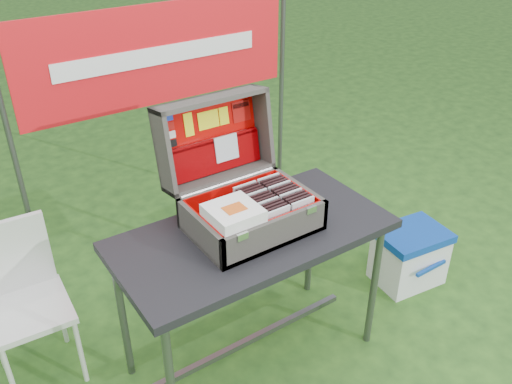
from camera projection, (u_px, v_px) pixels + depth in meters
ground at (272, 348)px, 2.85m from camera, size 80.00×80.00×0.00m
table at (253, 298)px, 2.61m from camera, size 1.25×0.63×0.78m
table_top at (253, 235)px, 2.43m from camera, size 1.25×0.63×0.04m
table_leg_fr at (374, 286)px, 2.72m from camera, size 0.04×0.04×0.74m
table_leg_bl at (123, 317)px, 2.53m from camera, size 0.04×0.04×0.74m
table_leg_br at (310, 238)px, 3.08m from camera, size 0.04×0.04×0.74m
table_brace at (253, 338)px, 2.75m from camera, size 1.10×0.03×0.03m
suitcase at (244, 172)px, 2.35m from camera, size 0.55×0.55×0.52m
suitcase_base_bottom at (252, 226)px, 2.43m from camera, size 0.55×0.39×0.02m
suitcase_base_wall_front at (276, 234)px, 2.27m from camera, size 0.55×0.02×0.15m
suitcase_base_wall_back at (230, 197)px, 2.53m from camera, size 0.55×0.02×0.15m
suitcase_base_wall_left at (200, 233)px, 2.27m from camera, size 0.02×0.39×0.15m
suitcase_base_wall_right at (298, 197)px, 2.53m from camera, size 0.02×0.39×0.15m
suitcase_liner_floor at (252, 224)px, 2.42m from camera, size 0.50×0.35×0.01m
suitcase_latch_left at (243, 236)px, 2.14m from camera, size 0.05×0.01×0.03m
suitcase_latch_right at (311, 210)px, 2.31m from camera, size 0.05×0.01×0.03m
suitcase_hinge at (228, 182)px, 2.50m from camera, size 0.49×0.02×0.02m
suitcase_lid_back at (209, 136)px, 2.53m from camera, size 0.55×0.09×0.39m
suitcase_lid_rim_far at (210, 99)px, 2.41m from camera, size 0.55×0.15×0.05m
suitcase_lid_rim_near at (220, 176)px, 2.55m from camera, size 0.55×0.15×0.05m
suitcase_lid_rim_left at (163, 153)px, 2.36m from camera, size 0.02×0.21×0.41m
suitcase_lid_rim_right at (262, 126)px, 2.61m from camera, size 0.02×0.21×0.41m
suitcase_lid_liner at (210, 137)px, 2.52m from camera, size 0.50×0.06×0.34m
suitcase_liner_wall_front at (275, 230)px, 2.27m from camera, size 0.50×0.01×0.12m
suitcase_liner_wall_back at (231, 196)px, 2.51m from camera, size 0.50×0.01×0.12m
suitcase_liner_wall_left at (203, 230)px, 2.27m from camera, size 0.01×0.35×0.12m
suitcase_liner_wall_right at (296, 196)px, 2.51m from camera, size 0.01×0.35×0.12m
suitcase_lid_pocket at (215, 156)px, 2.54m from camera, size 0.48×0.06×0.16m
suitcase_pocket_edge at (213, 141)px, 2.51m from camera, size 0.47×0.02×0.02m
suitcase_pocket_cd at (226, 148)px, 2.55m from camera, size 0.12×0.03×0.12m
lid_sticker_cc_a at (167, 118)px, 2.37m from camera, size 0.05×0.01×0.03m
lid_sticker_cc_b at (169, 126)px, 2.38m from camera, size 0.05×0.01×0.03m
lid_sticker_cc_c at (170, 135)px, 2.40m from camera, size 0.05×0.01×0.03m
lid_sticker_cc_d at (171, 144)px, 2.41m from camera, size 0.05×0.01×0.03m
lid_card_neon_tall at (189, 125)px, 2.44m from camera, size 0.04×0.02×0.11m
lid_card_neon_main at (208, 120)px, 2.49m from camera, size 0.11×0.02×0.08m
lid_card_neon_small at (224, 116)px, 2.53m from camera, size 0.05×0.02×0.08m
lid_sticker_band at (241, 111)px, 2.57m from camera, size 0.10×0.02×0.10m
lid_sticker_band_bar at (241, 105)px, 2.56m from camera, size 0.09×0.01×0.02m
cd_left_0 at (278, 223)px, 2.30m from camera, size 0.12×0.01×0.14m
cd_left_1 at (275, 221)px, 2.31m from camera, size 0.12×0.01×0.14m
cd_left_2 at (272, 218)px, 2.33m from camera, size 0.12×0.01×0.14m
cd_left_3 at (269, 216)px, 2.34m from camera, size 0.12×0.01×0.14m
cd_left_4 at (266, 214)px, 2.36m from camera, size 0.12×0.01×0.14m
cd_left_5 at (264, 212)px, 2.37m from camera, size 0.12×0.01×0.14m
cd_left_6 at (261, 210)px, 2.39m from camera, size 0.12×0.01×0.14m
cd_left_7 at (258, 207)px, 2.40m from camera, size 0.12×0.01×0.14m
cd_left_8 at (255, 205)px, 2.42m from camera, size 0.12×0.01×0.14m
cd_left_9 at (253, 203)px, 2.44m from camera, size 0.12×0.01×0.14m
cd_left_10 at (250, 201)px, 2.45m from camera, size 0.12×0.01×0.14m
cd_left_11 at (247, 199)px, 2.47m from camera, size 0.12×0.01×0.14m
cd_left_12 at (245, 197)px, 2.48m from camera, size 0.12×0.01×0.14m
cd_right_0 at (302, 213)px, 2.36m from camera, size 0.12×0.01×0.14m
cd_right_1 at (299, 211)px, 2.38m from camera, size 0.12×0.01×0.14m
cd_right_2 at (296, 209)px, 2.39m from camera, size 0.12×0.01×0.14m
cd_right_3 at (293, 207)px, 2.41m from camera, size 0.12×0.01×0.14m
cd_right_4 at (290, 205)px, 2.42m from camera, size 0.12×0.01×0.14m
cd_right_5 at (287, 203)px, 2.44m from camera, size 0.12×0.01×0.14m
cd_right_6 at (285, 201)px, 2.45m from camera, size 0.12×0.01×0.14m
cd_right_7 at (282, 199)px, 2.47m from camera, size 0.12×0.01×0.14m
cd_right_8 at (279, 197)px, 2.48m from camera, size 0.12×0.01×0.14m
cd_right_9 at (276, 195)px, 2.50m from camera, size 0.12×0.01×0.14m
cd_right_10 at (274, 193)px, 2.51m from camera, size 0.12×0.01×0.14m
cd_right_11 at (271, 191)px, 2.53m from camera, size 0.12×0.01×0.14m
cd_right_12 at (268, 189)px, 2.54m from camera, size 0.12×0.01×0.14m
songbook_0 at (233, 217)px, 2.24m from camera, size 0.20×0.20×0.00m
songbook_1 at (233, 216)px, 2.24m from camera, size 0.20×0.20×0.00m
songbook_2 at (233, 215)px, 2.23m from camera, size 0.20×0.20×0.00m
songbook_3 at (233, 214)px, 2.23m from camera, size 0.20×0.20×0.00m
songbook_4 at (233, 213)px, 2.23m from camera, size 0.20×0.20×0.00m
songbook_5 at (233, 212)px, 2.23m from camera, size 0.20×0.20×0.00m
songbook_6 at (233, 211)px, 2.22m from camera, size 0.20×0.20×0.00m
songbook_7 at (233, 210)px, 2.22m from camera, size 0.20×0.20×0.00m
songbook_8 at (233, 209)px, 2.22m from camera, size 0.20×0.20×0.00m
songbook_9 at (233, 208)px, 2.22m from camera, size 0.20×0.20×0.00m
songbook_graphic at (234, 208)px, 2.21m from camera, size 0.09×0.07×0.00m
cooler at (409, 256)px, 3.25m from camera, size 0.44×0.35×0.35m
cooler_body at (409, 259)px, 3.26m from camera, size 0.41×0.33×0.31m
cooler_lid at (413, 235)px, 3.17m from camera, size 0.44×0.35×0.05m
cooler_handle at (431, 268)px, 3.13m from camera, size 0.24×0.02×0.02m
chair at (29, 313)px, 2.50m from camera, size 0.39×0.42×0.81m
chair_seat at (28, 311)px, 2.50m from camera, size 0.39×0.39×0.03m
chair_backrest at (9, 257)px, 2.52m from camera, size 0.37×0.05×0.39m
chair_leg_fl at (11, 380)px, 2.41m from camera, size 0.02×0.02×0.41m
chair_leg_fr at (80, 350)px, 2.57m from camera, size 0.02×0.02×0.41m
chair_leg_br at (60, 312)px, 2.79m from camera, size 0.02×0.02×0.41m
chair_upright_right at (44, 247)px, 2.60m from camera, size 0.02×0.02×0.39m
cardboard_box at (308, 230)px, 3.47m from camera, size 0.37×0.17×0.38m
banner_post_left at (17, 167)px, 2.80m from camera, size 0.03×0.03×1.70m
banner_post_right at (281, 100)px, 3.62m from camera, size 0.03×0.03×1.70m
banner at (160, 55)px, 2.97m from camera, size 1.60×0.02×0.55m
banner_text at (161, 55)px, 2.97m from camera, size 1.20×0.00×0.10m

